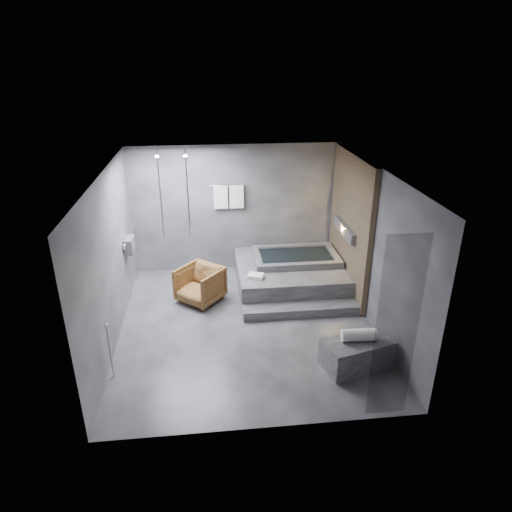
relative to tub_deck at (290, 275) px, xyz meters
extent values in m
plane|color=#2F2E31|center=(-1.05, -1.45, -0.25)|extent=(5.00, 5.00, 0.00)
cube|color=#4E4E50|center=(-1.05, -1.45, 2.55)|extent=(4.50, 5.00, 0.04)
cube|color=#39393E|center=(-1.05, 1.05, 1.15)|extent=(4.50, 0.04, 2.80)
cube|color=#39393E|center=(-1.05, -3.95, 1.15)|extent=(4.50, 0.04, 2.80)
cube|color=#39393E|center=(-3.30, -1.45, 1.15)|extent=(0.04, 5.00, 2.80)
cube|color=#39393E|center=(1.20, -1.45, 1.15)|extent=(0.04, 5.00, 2.80)
cube|color=tan|center=(1.14, -0.20, 1.15)|extent=(0.10, 2.40, 2.78)
cube|color=#FF9938|center=(1.06, -0.20, 1.05)|extent=(0.14, 1.20, 0.20)
cube|color=gray|center=(-3.21, -0.05, 0.85)|extent=(0.16, 0.42, 0.30)
imported|color=beige|center=(-3.20, -0.15, 0.80)|extent=(0.08, 0.08, 0.21)
imported|color=beige|center=(-3.20, 0.05, 0.78)|extent=(0.07, 0.07, 0.15)
cylinder|color=silver|center=(-2.05, 0.60, 1.65)|extent=(0.04, 0.04, 1.80)
cylinder|color=silver|center=(-2.60, 0.60, 1.65)|extent=(0.04, 0.04, 1.80)
cylinder|color=silver|center=(-1.20, 0.99, 1.70)|extent=(0.75, 0.02, 0.02)
cube|color=white|center=(-1.37, 0.97, 1.45)|extent=(0.30, 0.06, 0.50)
cube|color=white|center=(-1.03, 0.97, 1.45)|extent=(0.30, 0.06, 0.50)
cylinder|color=silver|center=(-3.20, -2.65, 0.20)|extent=(0.04, 0.04, 0.90)
cube|color=black|center=(0.60, -3.90, 1.10)|extent=(0.55, 0.01, 2.60)
cube|color=#343436|center=(0.00, 0.00, 0.00)|extent=(2.20, 2.00, 0.50)
cube|color=#343436|center=(0.00, -1.18, -0.16)|extent=(2.20, 0.36, 0.18)
cube|color=#333336|center=(0.55, -2.81, -0.01)|extent=(1.16, 0.83, 0.47)
imported|color=#432710|center=(-1.88, -0.45, 0.11)|extent=(1.09, 1.10, 0.72)
cylinder|color=white|center=(0.55, -2.80, 0.32)|extent=(0.54, 0.22, 0.19)
cube|color=silver|center=(-0.79, -0.57, 0.29)|extent=(0.36, 0.31, 0.08)
camera|label=1|loc=(-1.67, -8.48, 4.25)|focal=32.00mm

